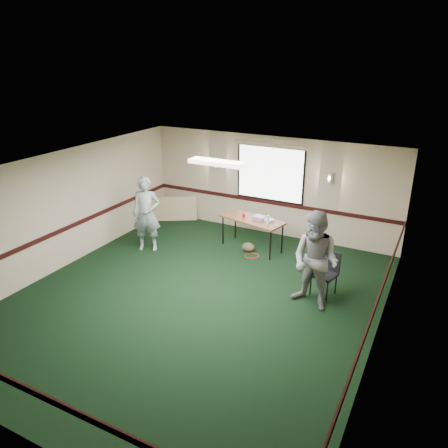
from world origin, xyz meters
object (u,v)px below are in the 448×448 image
at_px(projector, 259,218).
at_px(person_left, 146,214).
at_px(folding_table, 252,221).
at_px(conference_chair, 327,269).
at_px(person_right, 315,261).

relative_size(projector, person_left, 0.14).
distance_m(folding_table, conference_chair, 2.64).
bearing_deg(conference_chair, projector, 160.26).
relative_size(conference_chair, person_left, 0.48).
bearing_deg(folding_table, conference_chair, -17.41).
bearing_deg(person_left, conference_chair, -26.79).
xyz_separation_m(folding_table, projector, (0.17, 0.04, 0.10)).
distance_m(person_left, person_right, 4.57).
xyz_separation_m(folding_table, person_right, (2.18, -1.95, 0.24)).
xyz_separation_m(projector, person_left, (-2.51, -1.29, 0.10)).
relative_size(projector, person_right, 0.14).
bearing_deg(person_left, folding_table, 2.28).
bearing_deg(projector, person_left, -144.30).
bearing_deg(conference_chair, person_right, -84.87).
relative_size(projector, conference_chair, 0.29).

